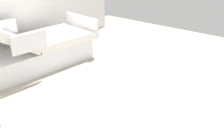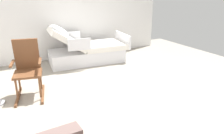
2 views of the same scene
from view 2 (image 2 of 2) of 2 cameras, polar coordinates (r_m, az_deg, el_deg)
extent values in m
plane|color=gray|center=(4.19, 5.67, -7.19)|extent=(7.39, 7.39, 0.00)
cube|color=white|center=(6.48, -9.18, 14.62)|extent=(0.10, 5.29, 2.70)
cube|color=silver|center=(5.99, -6.59, 2.88)|extent=(1.06, 2.01, 0.35)
cube|color=white|center=(6.07, -2.37, 5.61)|extent=(1.02, 1.24, 0.14)
cube|color=white|center=(5.76, -11.62, 7.07)|extent=(0.99, 0.96, 0.63)
ellipsoid|color=white|center=(5.69, -13.38, 9.28)|extent=(0.38, 0.51, 0.38)
cube|color=silver|center=(5.33, -8.42, 5.77)|extent=(0.09, 0.56, 0.28)
cube|color=silver|center=(6.29, -10.73, 7.74)|extent=(0.09, 0.56, 0.28)
cube|color=silver|center=(6.27, 2.79, 7.08)|extent=(0.95, 0.14, 0.36)
cylinder|color=black|center=(5.54, -13.44, -0.31)|extent=(0.10, 0.10, 0.10)
cylinder|color=black|center=(6.22, -14.56, 1.78)|extent=(0.10, 0.10, 0.10)
cylinder|color=black|center=(5.96, 1.82, 1.67)|extent=(0.10, 0.10, 0.10)
cylinder|color=black|center=(6.60, -0.75, 3.45)|extent=(0.10, 0.10, 0.10)
cube|color=brown|center=(4.40, -23.07, -7.04)|extent=(0.75, 0.21, 0.05)
cube|color=brown|center=(4.35, -17.43, -6.62)|extent=(0.75, 0.21, 0.05)
cylinder|color=brown|center=(4.10, -18.14, -4.92)|extent=(0.04, 0.04, 0.40)
cylinder|color=brown|center=(4.14, -23.45, -5.33)|extent=(0.04, 0.04, 0.40)
cylinder|color=brown|center=(4.44, -17.97, -3.01)|extent=(0.04, 0.04, 0.40)
cylinder|color=brown|center=(4.48, -22.87, -3.41)|extent=(0.04, 0.04, 0.40)
cube|color=brown|center=(4.21, -20.94, -1.64)|extent=(0.56, 0.57, 0.04)
cube|color=brown|center=(4.31, -21.19, 3.02)|extent=(0.21, 0.45, 0.60)
cube|color=brown|center=(4.10, -18.14, 1.41)|extent=(0.39, 0.13, 0.03)
cube|color=brown|center=(4.16, -24.47, 0.84)|extent=(0.39, 0.13, 0.03)
camera|label=1|loc=(1.83, -33.50, 14.67)|focal=39.02mm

